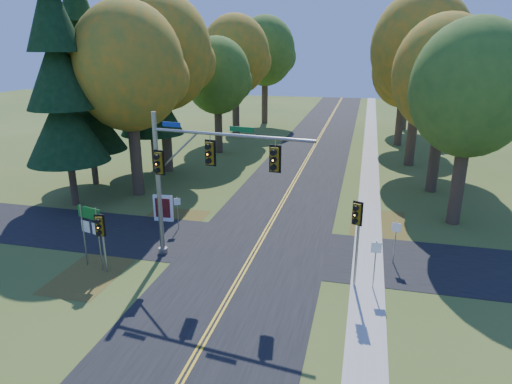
% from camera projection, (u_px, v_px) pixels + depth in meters
% --- Properties ---
extents(ground, '(160.00, 160.00, 0.00)m').
position_uv_depth(ground, '(248.00, 263.00, 24.28)').
color(ground, '#39541D').
rests_on(ground, ground).
extents(road_main, '(8.00, 160.00, 0.02)m').
position_uv_depth(road_main, '(248.00, 263.00, 24.27)').
color(road_main, black).
rests_on(road_main, ground).
extents(road_cross, '(60.00, 6.00, 0.02)m').
position_uv_depth(road_cross, '(257.00, 247.00, 26.12)').
color(road_cross, black).
rests_on(road_cross, ground).
extents(centerline_left, '(0.10, 160.00, 0.01)m').
position_uv_depth(centerline_left, '(246.00, 262.00, 24.29)').
color(centerline_left, gold).
rests_on(centerline_left, road_main).
extents(centerline_right, '(0.10, 160.00, 0.01)m').
position_uv_depth(centerline_right, '(250.00, 263.00, 24.25)').
color(centerline_right, gold).
rests_on(centerline_right, road_main).
extents(sidewalk_east, '(1.60, 160.00, 0.06)m').
position_uv_depth(sidewalk_east, '(368.00, 276.00, 22.87)').
color(sidewalk_east, '#9E998E').
rests_on(sidewalk_east, ground).
extents(leaf_patch_w_near, '(4.00, 6.00, 0.00)m').
position_uv_depth(leaf_patch_w_near, '(167.00, 225.00, 29.43)').
color(leaf_patch_w_near, brown).
rests_on(leaf_patch_w_near, ground).
extents(leaf_patch_e, '(3.50, 8.00, 0.00)m').
position_uv_depth(leaf_patch_e, '(378.00, 232.00, 28.28)').
color(leaf_patch_e, brown).
rests_on(leaf_patch_e, ground).
extents(leaf_patch_w_far, '(3.00, 5.00, 0.00)m').
position_uv_depth(leaf_patch_w_far, '(91.00, 273.00, 23.19)').
color(leaf_patch_w_far, brown).
rests_on(leaf_patch_w_far, ground).
extents(tree_w_a, '(8.00, 8.00, 14.15)m').
position_uv_depth(tree_w_a, '(130.00, 68.00, 32.50)').
color(tree_w_a, '#38281C').
rests_on(tree_w_a, ground).
extents(tree_e_a, '(7.20, 7.20, 12.73)m').
position_uv_depth(tree_e_a, '(472.00, 89.00, 27.12)').
color(tree_e_a, '#38281C').
rests_on(tree_e_a, ground).
extents(tree_w_b, '(8.60, 8.60, 15.38)m').
position_uv_depth(tree_w_b, '(163.00, 53.00, 38.74)').
color(tree_w_b, '#38281C').
rests_on(tree_w_b, ground).
extents(tree_e_b, '(7.60, 7.60, 13.33)m').
position_uv_depth(tree_e_b, '(446.00, 75.00, 33.43)').
color(tree_e_b, '#38281C').
rests_on(tree_e_b, ground).
extents(tree_w_c, '(6.80, 6.80, 11.91)m').
position_uv_depth(tree_w_c, '(218.00, 76.00, 46.55)').
color(tree_w_c, '#38281C').
rests_on(tree_w_c, ground).
extents(tree_e_c, '(8.80, 8.80, 15.79)m').
position_uv_depth(tree_e_c, '(422.00, 49.00, 40.62)').
color(tree_e_c, '#38281C').
rests_on(tree_e_c, ground).
extents(tree_w_d, '(8.20, 8.20, 14.56)m').
position_uv_depth(tree_w_d, '(236.00, 55.00, 54.16)').
color(tree_w_d, '#38281C').
rests_on(tree_w_d, ground).
extents(tree_e_d, '(7.00, 7.00, 12.32)m').
position_uv_depth(tree_e_d, '(405.00, 71.00, 49.99)').
color(tree_e_d, '#38281C').
rests_on(tree_e_d, ground).
extents(tree_w_e, '(8.40, 8.40, 14.97)m').
position_uv_depth(tree_w_e, '(266.00, 51.00, 63.87)').
color(tree_w_e, '#38281C').
rests_on(tree_w_e, ground).
extents(tree_e_e, '(7.80, 7.80, 13.74)m').
position_uv_depth(tree_e_e, '(410.00, 59.00, 59.31)').
color(tree_e_e, '#38281C').
rests_on(tree_e_e, ground).
extents(pine_a, '(5.60, 5.60, 19.48)m').
position_uv_depth(pine_a, '(59.00, 74.00, 30.23)').
color(pine_a, '#38281C').
rests_on(pine_a, ground).
extents(pine_b, '(5.60, 5.60, 17.31)m').
position_uv_depth(pine_b, '(85.00, 84.00, 35.50)').
color(pine_b, '#38281C').
rests_on(pine_b, ground).
extents(pine_c, '(5.60, 5.60, 20.56)m').
position_uv_depth(pine_c, '(148.00, 61.00, 38.97)').
color(pine_c, '#38281C').
rests_on(pine_c, ground).
extents(traffic_mast, '(8.62, 1.44, 7.87)m').
position_uv_depth(traffic_mast, '(193.00, 170.00, 23.07)').
color(traffic_mast, gray).
rests_on(traffic_mast, ground).
extents(east_signal_pole, '(0.47, 0.58, 4.39)m').
position_uv_depth(east_signal_pole, '(357.00, 223.00, 20.80)').
color(east_signal_pole, gray).
rests_on(east_signal_pole, ground).
extents(ped_signal_pole, '(0.50, 0.59, 3.21)m').
position_uv_depth(ped_signal_pole, '(101.00, 230.00, 22.44)').
color(ped_signal_pole, '#969A9E').
rests_on(ped_signal_pole, ground).
extents(route_sign_cluster, '(1.54, 0.50, 3.41)m').
position_uv_depth(route_sign_cluster, '(90.00, 224.00, 23.13)').
color(route_sign_cluster, gray).
rests_on(route_sign_cluster, ground).
extents(info_kiosk, '(1.30, 0.25, 1.80)m').
position_uv_depth(info_kiosk, '(163.00, 208.00, 29.75)').
color(info_kiosk, white).
rests_on(info_kiosk, ground).
extents(reg_sign_e_north, '(0.44, 0.16, 2.36)m').
position_uv_depth(reg_sign_e_north, '(396.00, 235.00, 23.83)').
color(reg_sign_e_north, gray).
rests_on(reg_sign_e_north, ground).
extents(reg_sign_e_south, '(0.48, 0.09, 2.50)m').
position_uv_depth(reg_sign_e_south, '(375.00, 256.00, 21.20)').
color(reg_sign_e_south, gray).
rests_on(reg_sign_e_south, ground).
extents(reg_sign_w, '(0.38, 0.20, 2.12)m').
position_uv_depth(reg_sign_w, '(177.00, 207.00, 28.29)').
color(reg_sign_w, gray).
rests_on(reg_sign_w, ground).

